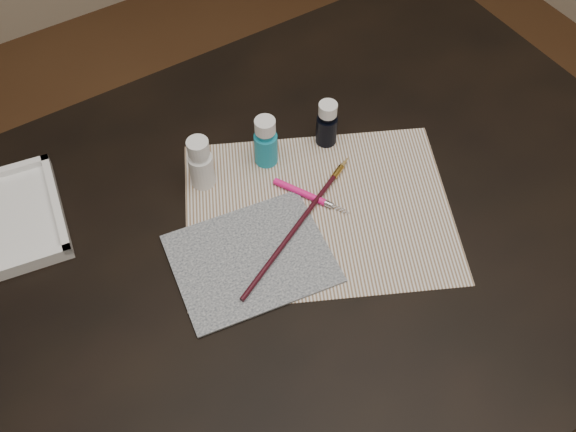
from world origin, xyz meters
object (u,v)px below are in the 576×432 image
paper (318,211)px  canvas (251,258)px  paint_bottle_cyan (266,141)px  paint_bottle_navy (327,123)px  paint_bottle_white (201,163)px

paper → canvas: bearing=-171.0°
paper → paint_bottle_cyan: bearing=96.4°
paint_bottle_cyan → paint_bottle_navy: 0.11m
paint_bottle_white → canvas: bearing=-93.1°
paper → paint_bottle_navy: size_ratio=4.82×
canvas → paint_bottle_cyan: paint_bottle_cyan is taller
paper → paint_bottle_navy: (0.09, 0.12, 0.04)m
canvas → paint_bottle_navy: 0.27m
paint_bottle_white → paint_bottle_navy: (0.22, -0.03, -0.01)m
canvas → paint_bottle_cyan: bearing=52.5°
paper → paint_bottle_navy: paint_bottle_navy is taller
paint_bottle_white → paint_bottle_navy: bearing=-8.0°
paper → paint_bottle_white: size_ratio=4.32×
paper → paint_bottle_cyan: 0.14m
paint_bottle_navy → paint_bottle_white: bearing=172.0°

